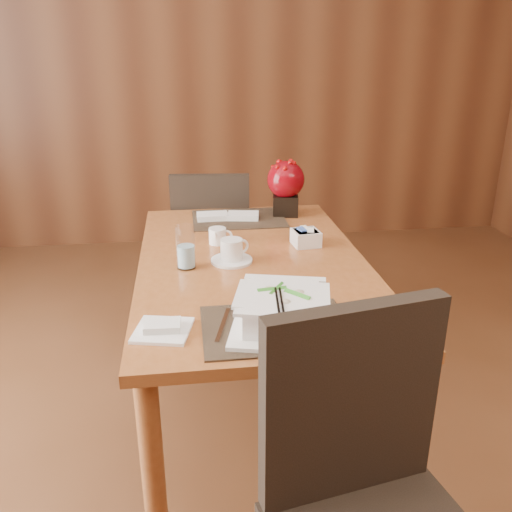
{
  "coord_description": "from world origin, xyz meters",
  "views": [
    {
      "loc": [
        -0.25,
        -1.38,
        1.56
      ],
      "look_at": [
        -0.02,
        0.35,
        0.87
      ],
      "focal_mm": 38.0,
      "sensor_mm": 36.0,
      "label": 1
    }
  ],
  "objects": [
    {
      "name": "sugar_caddy",
      "position": [
        0.25,
        0.75,
        0.78
      ],
      "size": [
        0.12,
        0.12,
        0.07
      ],
      "primitive_type": "cube",
      "rotation": [
        0.0,
        0.0,
        0.12
      ],
      "color": "white",
      "rests_on": "dining_table"
    },
    {
      "name": "coffee_cup",
      "position": [
        -0.08,
        0.6,
        0.79
      ],
      "size": [
        0.16,
        0.16,
        0.09
      ],
      "rotation": [
        0.0,
        0.0,
        0.42
      ],
      "color": "white",
      "rests_on": "dining_table"
    },
    {
      "name": "berry_decor",
      "position": [
        0.24,
        1.2,
        0.9
      ],
      "size": [
        0.19,
        0.19,
        0.27
      ],
      "rotation": [
        0.0,
        0.0,
        -0.15
      ],
      "color": "black",
      "rests_on": "dining_table"
    },
    {
      "name": "back_wall",
      "position": [
        0.0,
        3.0,
        1.4
      ],
      "size": [
        5.0,
        0.02,
        2.8
      ],
      "primitive_type": "cube",
      "color": "brown",
      "rests_on": "ground"
    },
    {
      "name": "near_chair",
      "position": [
        0.14,
        -0.47,
        0.57
      ],
      "size": [
        0.55,
        0.56,
        1.02
      ],
      "rotation": [
        0.0,
        0.0,
        0.19
      ],
      "color": "black",
      "rests_on": "ground"
    },
    {
      "name": "soup_setting",
      "position": [
        0.02,
        0.04,
        0.81
      ],
      "size": [
        0.36,
        0.36,
        0.12
      ],
      "rotation": [
        0.0,
        0.0,
        -0.24
      ],
      "color": "white",
      "rests_on": "dining_table"
    },
    {
      "name": "water_glass",
      "position": [
        -0.26,
        0.56,
        0.83
      ],
      "size": [
        0.09,
        0.09,
        0.17
      ],
      "primitive_type": "cylinder",
      "rotation": [
        0.0,
        0.0,
        0.19
      ],
      "color": "silver",
      "rests_on": "dining_table"
    },
    {
      "name": "bread_plate",
      "position": [
        -0.34,
        0.07,
        0.76
      ],
      "size": [
        0.19,
        0.19,
        0.01
      ],
      "primitive_type": "cube",
      "rotation": [
        0.0,
        0.0,
        -0.22
      ],
      "color": "white",
      "rests_on": "dining_table"
    },
    {
      "name": "placemat_far",
      "position": [
        0.0,
        1.15,
        0.75
      ],
      "size": [
        0.45,
        0.33,
        0.01
      ],
      "primitive_type": "cube",
      "color": "black",
      "rests_on": "dining_table"
    },
    {
      "name": "napkins_far",
      "position": [
        -0.04,
        1.15,
        0.77
      ],
      "size": [
        0.31,
        0.13,
        0.03
      ],
      "primitive_type": null,
      "rotation": [
        0.0,
        0.0,
        -0.09
      ],
      "color": "white",
      "rests_on": "dining_table"
    },
    {
      "name": "dining_table",
      "position": [
        0.0,
        0.6,
        0.65
      ],
      "size": [
        0.9,
        1.5,
        0.75
      ],
      "color": "#A25B2D",
      "rests_on": "ground"
    },
    {
      "name": "far_chair",
      "position": [
        -0.12,
        1.49,
        0.52
      ],
      "size": [
        0.47,
        0.48,
        0.93
      ],
      "rotation": [
        0.0,
        0.0,
        3.04
      ],
      "color": "black",
      "rests_on": "ground"
    },
    {
      "name": "placemat_near",
      "position": [
        0.0,
        0.05,
        0.75
      ],
      "size": [
        0.45,
        0.33,
        0.01
      ],
      "primitive_type": "cube",
      "color": "black",
      "rests_on": "dining_table"
    },
    {
      "name": "creamer_jug",
      "position": [
        -0.13,
        0.82,
        0.78
      ],
      "size": [
        0.12,
        0.12,
        0.07
      ],
      "primitive_type": null,
      "rotation": [
        0.0,
        0.0,
        -0.31
      ],
      "color": "white",
      "rests_on": "dining_table"
    }
  ]
}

